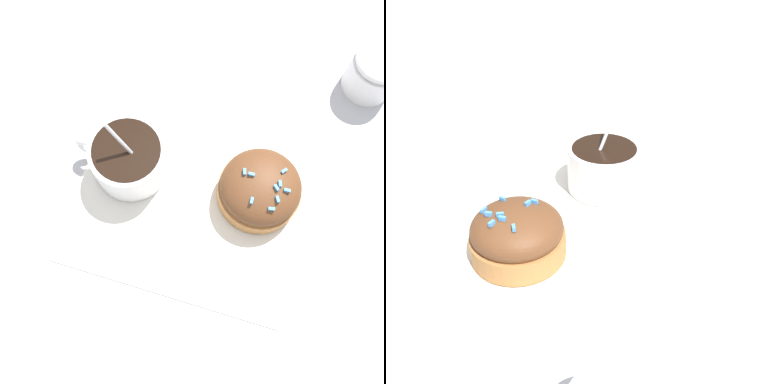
# 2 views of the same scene
# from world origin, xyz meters

# --- Properties ---
(ground_plane) EXTENTS (3.00, 3.00, 0.00)m
(ground_plane) POSITION_xyz_m (0.00, 0.00, 0.00)
(ground_plane) COLOR #B2B2B7
(paper_napkin) EXTENTS (0.30, 0.29, 0.00)m
(paper_napkin) POSITION_xyz_m (0.00, 0.00, 0.00)
(paper_napkin) COLOR white
(paper_napkin) RESTS_ON ground_plane
(coffee_cup) EXTENTS (0.11, 0.09, 0.10)m
(coffee_cup) POSITION_xyz_m (-0.08, 0.01, 0.03)
(coffee_cup) COLOR white
(coffee_cup) RESTS_ON paper_napkin
(frosted_pastry) EXTENTS (0.10, 0.10, 0.06)m
(frosted_pastry) POSITION_xyz_m (0.08, 0.01, 0.03)
(frosted_pastry) COLOR #B2753D
(frosted_pastry) RESTS_ON paper_napkin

